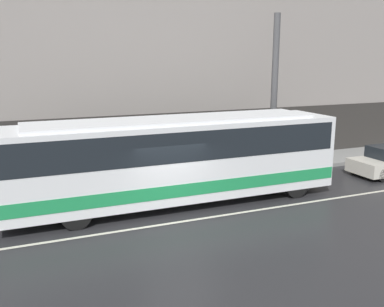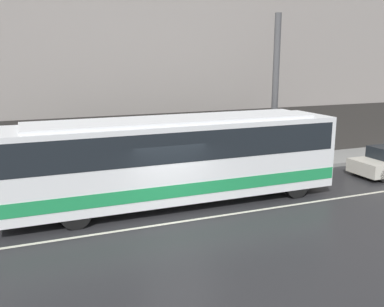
{
  "view_description": "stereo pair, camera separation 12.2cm",
  "coord_description": "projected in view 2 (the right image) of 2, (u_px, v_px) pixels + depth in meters",
  "views": [
    {
      "loc": [
        -4.69,
        -12.56,
        5.32
      ],
      "look_at": [
        1.28,
        1.83,
        1.87
      ],
      "focal_mm": 40.0,
      "sensor_mm": 36.0,
      "label": 1
    },
    {
      "loc": [
        -4.58,
        -12.61,
        5.32
      ],
      "look_at": [
        1.28,
        1.83,
        1.87
      ],
      "focal_mm": 40.0,
      "sensor_mm": 36.0,
      "label": 2
    }
  ],
  "objects": [
    {
      "name": "sidewalk",
      "position": [
        136.0,
        179.0,
        19.06
      ],
      "size": [
        60.0,
        2.69,
        0.18
      ],
      "color": "gray",
      "rests_on": "ground_plane"
    },
    {
      "name": "utility_pole_near",
      "position": [
        275.0,
        92.0,
        20.16
      ],
      "size": [
        0.3,
        0.3,
        7.2
      ],
      "color": "#4C4C4F",
      "rests_on": "sidewalk"
    },
    {
      "name": "ground_plane",
      "position": [
        177.0,
        222.0,
        14.24
      ],
      "size": [
        60.0,
        60.0,
        0.0
      ],
      "primitive_type": "plane",
      "color": "#262628"
    },
    {
      "name": "lane_stripe",
      "position": [
        177.0,
        222.0,
        14.24
      ],
      "size": [
        54.0,
        0.14,
        0.01
      ],
      "color": "beige",
      "rests_on": "ground_plane"
    },
    {
      "name": "building_facade",
      "position": [
        123.0,
        36.0,
        19.05
      ],
      "size": [
        60.0,
        0.35,
        13.1
      ],
      "color": "gray",
      "rests_on": "ground_plane"
    },
    {
      "name": "pedestrian_waiting",
      "position": [
        177.0,
        159.0,
        19.37
      ],
      "size": [
        0.36,
        0.36,
        1.54
      ],
      "color": "#333338",
      "rests_on": "sidewalk"
    },
    {
      "name": "transit_bus",
      "position": [
        176.0,
        156.0,
        15.73
      ],
      "size": [
        12.43,
        2.58,
        3.23
      ],
      "color": "white",
      "rests_on": "ground_plane"
    }
  ]
}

